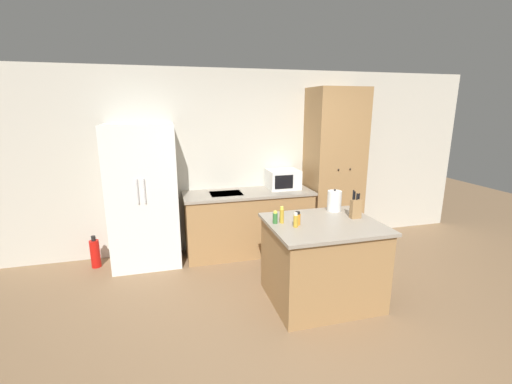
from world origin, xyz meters
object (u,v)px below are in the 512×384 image
Objects in this scene: spice_bottle_short_red at (275,218)px; refrigerator at (144,197)px; spice_bottle_tall_dark at (282,215)px; microwave at (283,179)px; spice_bottle_amber_oil at (298,219)px; kettle at (334,201)px; fire_extinguisher at (95,253)px; spice_bottle_green_herb at (296,220)px; knife_block at (356,208)px; pantry_cabinet at (334,169)px.

refrigerator is at bearing 135.65° from spice_bottle_short_red.
microwave is at bearing 70.12° from spice_bottle_tall_dark.
spice_bottle_amber_oil is 0.54× the size of kettle.
kettle is (2.18, -1.10, 0.08)m from refrigerator.
kettle is at bearing -26.79° from refrigerator.
kettle is 0.60× the size of fire_extinguisher.
fire_extinguisher is (-2.64, -0.05, -0.85)m from microwave.
microwave is 2.51× the size of spice_bottle_tall_dark.
spice_bottle_tall_dark reaches higher than spice_bottle_amber_oil.
fire_extinguisher is (-0.67, 0.05, -0.74)m from refrigerator.
spice_bottle_short_red is at bearing 134.31° from spice_bottle_green_herb.
spice_bottle_amber_oil is at bearing -176.43° from knife_block.
spice_bottle_tall_dark reaches higher than spice_bottle_green_herb.
spice_bottle_tall_dark is 0.18m from spice_bottle_green_herb.
spice_bottle_amber_oil is at bearing -149.67° from kettle.
fire_extinguisher is (-2.21, 1.55, -0.77)m from spice_bottle_green_herb.
fire_extinguisher is (-3.41, 0.03, -0.98)m from pantry_cabinet.
refrigerator reaches higher than spice_bottle_tall_dark.
kettle is at bearing 18.91° from spice_bottle_tall_dark.
spice_bottle_tall_dark is (-1.30, -1.37, -0.20)m from pantry_cabinet.
microwave is 1.56m from spice_bottle_short_red.
spice_bottle_short_red reaches higher than fire_extinguisher.
kettle is (0.21, -1.20, -0.03)m from microwave.
spice_bottle_short_red is at bearing -163.19° from kettle.
spice_bottle_tall_dark is at bearing 176.31° from knife_block.
refrigerator is 4.16× the size of microwave.
fire_extinguisher is at bearing 145.82° from spice_bottle_short_red.
spice_bottle_green_herb is (-1.21, -1.52, -0.21)m from pantry_cabinet.
spice_bottle_amber_oil is at bearing -35.03° from spice_bottle_tall_dark.
knife_block is 0.83m from spice_bottle_tall_dark.
refrigerator is 1.98m from spice_bottle_tall_dark.
spice_bottle_tall_dark is 1.18× the size of spice_bottle_green_herb.
spice_bottle_amber_oil is at bearing -42.50° from refrigerator.
spice_bottle_short_red is at bearing -44.35° from refrigerator.
spice_bottle_short_red is at bearing 172.71° from spice_bottle_tall_dark.
fire_extinguisher is (-2.25, 1.49, -0.77)m from spice_bottle_amber_oil.
refrigerator reaches higher than kettle.
pantry_cabinet is 1.94m from spice_bottle_short_red.
microwave is at bearing 101.60° from knife_block.
pantry_cabinet reaches higher than fire_extinguisher.
spice_bottle_amber_oil is 2.81m from fire_extinguisher.
refrigerator is 4.28× the size of fire_extinguisher.
spice_bottle_short_red is 0.88× the size of spice_bottle_green_herb.
spice_bottle_green_herb is (0.09, -0.16, -0.01)m from spice_bottle_tall_dark.
microwave reaches higher than spice_bottle_tall_dark.
microwave is at bearing 173.82° from pantry_cabinet.
refrigerator is at bearing 136.87° from spice_bottle_tall_dark.
knife_block is 3.38m from fire_extinguisher.
knife_block reaches higher than spice_bottle_green_herb.
kettle is at bearing -21.90° from fire_extinguisher.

